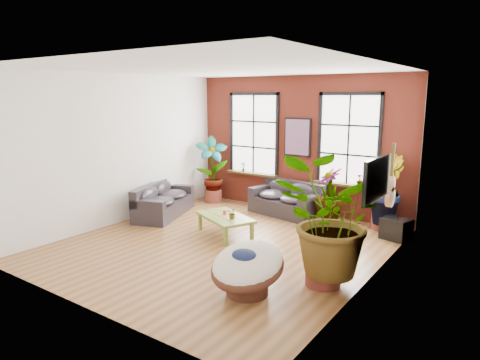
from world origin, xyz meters
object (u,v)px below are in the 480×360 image
(sofa_left, at_px, (162,201))
(sofa_back, at_px, (287,200))
(coffee_table, at_px, (225,218))
(papasan_chair, at_px, (247,267))

(sofa_left, bearing_deg, sofa_back, -74.14)
(coffee_table, bearing_deg, papasan_chair, -21.68)
(sofa_left, xyz_separation_m, papasan_chair, (4.23, -2.45, 0.07))
(coffee_table, xyz_separation_m, papasan_chair, (1.96, -2.06, 0.05))
(sofa_back, height_order, sofa_left, sofa_back)
(sofa_left, height_order, coffee_table, sofa_left)
(sofa_left, xyz_separation_m, coffee_table, (2.27, -0.38, 0.02))
(sofa_back, xyz_separation_m, papasan_chair, (1.67, -4.32, 0.05))
(sofa_back, xyz_separation_m, coffee_table, (-0.29, -2.26, 0.01))
(sofa_left, relative_size, papasan_chair, 1.86)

